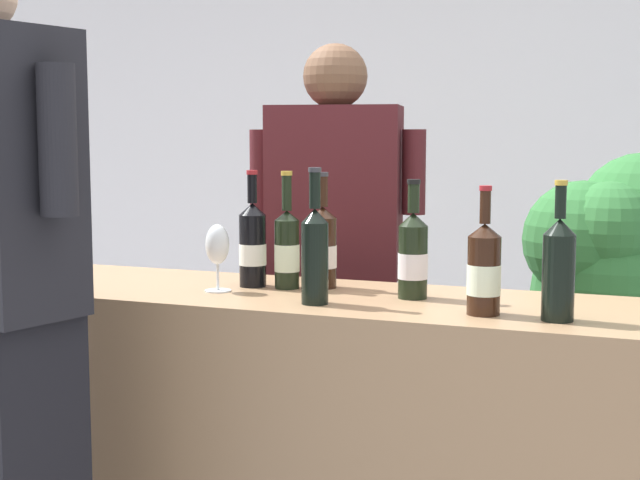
{
  "coord_description": "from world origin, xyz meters",
  "views": [
    {
      "loc": [
        1.07,
        -2.27,
        1.34
      ],
      "look_at": [
        0.18,
        0.0,
        1.06
      ],
      "focal_mm": 50.73,
      "sensor_mm": 36.0,
      "label": 1
    }
  ],
  "objects_px": {
    "wine_bottle_0": "(559,267)",
    "potted_shrub": "(606,287)",
    "ice_bucket": "(8,240)",
    "person_server": "(336,293)",
    "wine_bottle_4": "(287,248)",
    "wine_bottle_3": "(413,255)",
    "wine_glass": "(217,247)",
    "wine_bottle_1": "(484,270)",
    "wine_bottle_6": "(323,247)",
    "wine_bottle_5": "(315,252)",
    "wine_bottle_2": "(253,244)"
  },
  "relations": [
    {
      "from": "wine_bottle_0",
      "to": "potted_shrub",
      "type": "relative_size",
      "value": 0.26
    },
    {
      "from": "ice_bucket",
      "to": "person_server",
      "type": "distance_m",
      "value": 1.09
    },
    {
      "from": "ice_bucket",
      "to": "potted_shrub",
      "type": "xyz_separation_m",
      "value": [
        1.76,
        0.97,
        -0.2
      ]
    },
    {
      "from": "wine_bottle_0",
      "to": "ice_bucket",
      "type": "distance_m",
      "value": 1.73
    },
    {
      "from": "wine_bottle_4",
      "to": "ice_bucket",
      "type": "distance_m",
      "value": 0.95
    },
    {
      "from": "wine_bottle_3",
      "to": "wine_glass",
      "type": "relative_size",
      "value": 1.69
    },
    {
      "from": "wine_bottle_1",
      "to": "wine_bottle_3",
      "type": "height_order",
      "value": "wine_bottle_3"
    },
    {
      "from": "wine_bottle_3",
      "to": "wine_bottle_4",
      "type": "bearing_deg",
      "value": 176.37
    },
    {
      "from": "wine_bottle_0",
      "to": "wine_bottle_6",
      "type": "height_order",
      "value": "same"
    },
    {
      "from": "wine_bottle_6",
      "to": "potted_shrub",
      "type": "xyz_separation_m",
      "value": [
        0.72,
        0.89,
        -0.21
      ]
    },
    {
      "from": "wine_glass",
      "to": "potted_shrub",
      "type": "xyz_separation_m",
      "value": [
        0.97,
        1.05,
        -0.22
      ]
    },
    {
      "from": "wine_bottle_0",
      "to": "ice_bucket",
      "type": "height_order",
      "value": "wine_bottle_0"
    },
    {
      "from": "wine_bottle_0",
      "to": "person_server",
      "type": "distance_m",
      "value": 1.13
    },
    {
      "from": "wine_bottle_4",
      "to": "person_server",
      "type": "xyz_separation_m",
      "value": [
        -0.05,
        0.55,
        -0.22
      ]
    },
    {
      "from": "wine_bottle_4",
      "to": "person_server",
      "type": "distance_m",
      "value": 0.6
    },
    {
      "from": "person_server",
      "to": "potted_shrub",
      "type": "height_order",
      "value": "person_server"
    },
    {
      "from": "wine_bottle_0",
      "to": "wine_bottle_3",
      "type": "bearing_deg",
      "value": 157.13
    },
    {
      "from": "wine_bottle_5",
      "to": "wine_bottle_0",
      "type": "bearing_deg",
      "value": 0.46
    },
    {
      "from": "wine_bottle_4",
      "to": "wine_bottle_6",
      "type": "bearing_deg",
      "value": 26.82
    },
    {
      "from": "wine_bottle_6",
      "to": "potted_shrub",
      "type": "bearing_deg",
      "value": 50.95
    },
    {
      "from": "wine_bottle_0",
      "to": "wine_bottle_5",
      "type": "bearing_deg",
      "value": -179.54
    },
    {
      "from": "wine_bottle_0",
      "to": "wine_bottle_6",
      "type": "bearing_deg",
      "value": 160.79
    },
    {
      "from": "wine_bottle_2",
      "to": "wine_glass",
      "type": "xyz_separation_m",
      "value": [
        -0.05,
        -0.11,
        0.0
      ]
    },
    {
      "from": "potted_shrub",
      "to": "wine_bottle_1",
      "type": "bearing_deg",
      "value": -100.95
    },
    {
      "from": "wine_bottle_3",
      "to": "wine_bottle_6",
      "type": "relative_size",
      "value": 0.96
    },
    {
      "from": "wine_bottle_0",
      "to": "person_server",
      "type": "height_order",
      "value": "person_server"
    },
    {
      "from": "wine_bottle_1",
      "to": "person_server",
      "type": "height_order",
      "value": "person_server"
    },
    {
      "from": "wine_bottle_2",
      "to": "ice_bucket",
      "type": "distance_m",
      "value": 0.85
    },
    {
      "from": "wine_bottle_1",
      "to": "ice_bucket",
      "type": "xyz_separation_m",
      "value": [
        -1.55,
        0.14,
        -0.01
      ]
    },
    {
      "from": "wine_bottle_3",
      "to": "person_server",
      "type": "height_order",
      "value": "person_server"
    },
    {
      "from": "wine_bottle_0",
      "to": "wine_bottle_6",
      "type": "xyz_separation_m",
      "value": [
        -0.68,
        0.24,
        -0.01
      ]
    },
    {
      "from": "wine_bottle_6",
      "to": "person_server",
      "type": "height_order",
      "value": "person_server"
    },
    {
      "from": "wine_bottle_4",
      "to": "wine_glass",
      "type": "xyz_separation_m",
      "value": [
        -0.16,
        -0.12,
        0.01
      ]
    },
    {
      "from": "wine_bottle_6",
      "to": "person_server",
      "type": "distance_m",
      "value": 0.57
    },
    {
      "from": "wine_bottle_1",
      "to": "wine_bottle_5",
      "type": "bearing_deg",
      "value": -177.76
    },
    {
      "from": "potted_shrub",
      "to": "wine_bottle_4",
      "type": "bearing_deg",
      "value": -130.98
    },
    {
      "from": "wine_bottle_1",
      "to": "potted_shrub",
      "type": "distance_m",
      "value": 1.15
    },
    {
      "from": "potted_shrub",
      "to": "wine_bottle_3",
      "type": "bearing_deg",
      "value": -114.46
    },
    {
      "from": "wine_bottle_1",
      "to": "wine_bottle_4",
      "type": "height_order",
      "value": "wine_bottle_4"
    },
    {
      "from": "wine_bottle_4",
      "to": "wine_bottle_2",
      "type": "bearing_deg",
      "value": -177.61
    },
    {
      "from": "wine_bottle_2",
      "to": "wine_bottle_6",
      "type": "bearing_deg",
      "value": 14.4
    },
    {
      "from": "wine_bottle_1",
      "to": "wine_bottle_3",
      "type": "bearing_deg",
      "value": 144.8
    },
    {
      "from": "wine_bottle_0",
      "to": "wine_bottle_3",
      "type": "relative_size",
      "value": 1.04
    },
    {
      "from": "wine_bottle_2",
      "to": "wine_bottle_1",
      "type": "bearing_deg",
      "value": -14.0
    },
    {
      "from": "ice_bucket",
      "to": "wine_bottle_3",
      "type": "bearing_deg",
      "value": 0.48
    },
    {
      "from": "wine_bottle_6",
      "to": "wine_bottle_3",
      "type": "bearing_deg",
      "value": -13.82
    },
    {
      "from": "wine_bottle_4",
      "to": "wine_bottle_6",
      "type": "relative_size",
      "value": 1.01
    },
    {
      "from": "wine_bottle_4",
      "to": "wine_bottle_5",
      "type": "height_order",
      "value": "wine_bottle_5"
    },
    {
      "from": "wine_bottle_6",
      "to": "potted_shrub",
      "type": "height_order",
      "value": "potted_shrub"
    },
    {
      "from": "wine_bottle_0",
      "to": "person_server",
      "type": "xyz_separation_m",
      "value": [
        -0.82,
        0.74,
        -0.24
      ]
    }
  ]
}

